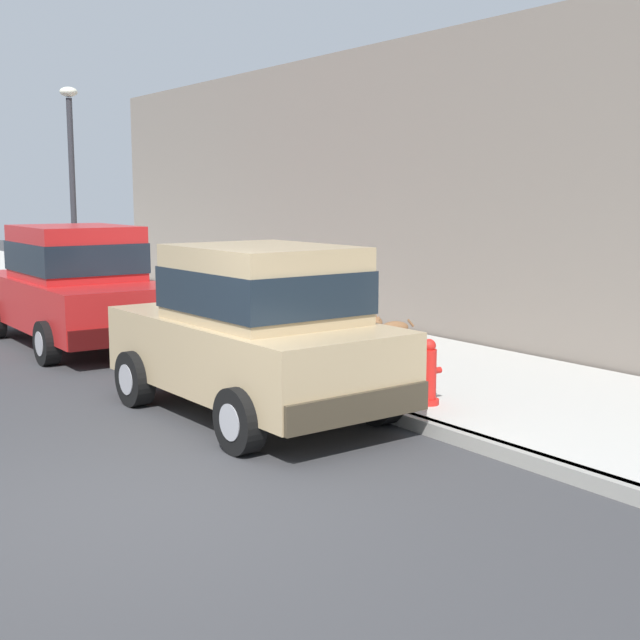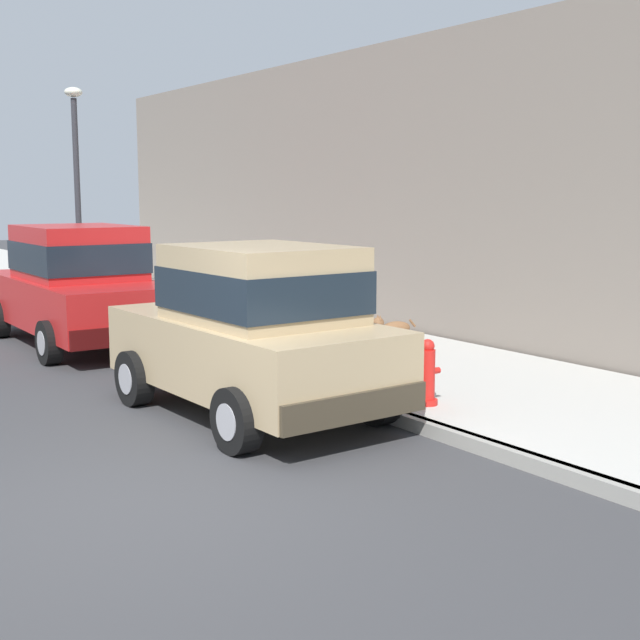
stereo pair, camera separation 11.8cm
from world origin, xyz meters
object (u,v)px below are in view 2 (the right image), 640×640
Objects in this scene: dog_brown at (392,327)px; street_lamp at (77,170)px; car_tan_hatchback at (255,329)px; car_red_sedan at (78,284)px; fire_hydrant at (427,374)px.

street_lamp is (-2.07, 7.73, 2.48)m from dog_brown.
car_red_sedan is at bearing 90.56° from car_tan_hatchback.
car_red_sedan reaches higher than car_tan_hatchback.
car_red_sedan reaches higher than fire_hydrant.
car_red_sedan reaches higher than dog_brown.
dog_brown is (3.50, 1.89, -0.55)m from car_tan_hatchback.
car_tan_hatchback is 4.01m from dog_brown.
dog_brown is 0.17× the size of street_lamp.
car_red_sedan is 6.37× the size of fire_hydrant.
car_red_sedan is at bearing -109.70° from street_lamp.
street_lamp reaches higher than fire_hydrant.
car_tan_hatchback is 9.91m from street_lamp.
street_lamp reaches higher than car_tan_hatchback.
car_tan_hatchback reaches higher than fire_hydrant.
car_tan_hatchback is 1.94m from fire_hydrant.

